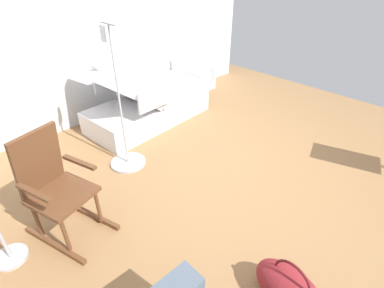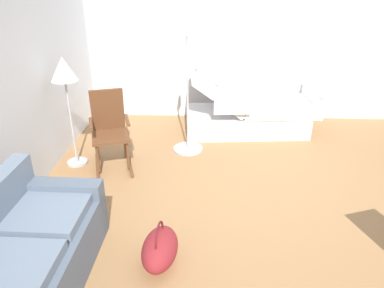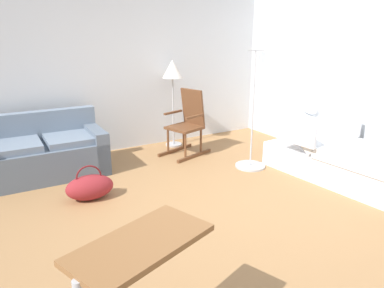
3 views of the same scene
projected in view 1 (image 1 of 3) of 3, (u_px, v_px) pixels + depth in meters
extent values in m
plane|color=#9E7247|center=(240.00, 174.00, 3.55)|extent=(6.66, 6.66, 0.00)
cube|color=silver|center=(113.00, 27.00, 4.41)|extent=(0.10, 5.53, 2.70)
cube|color=silver|center=(149.00, 111.00, 4.63)|extent=(1.04, 2.00, 0.35)
cube|color=white|center=(170.00, 88.00, 4.80)|extent=(1.01, 1.23, 0.14)
cube|color=white|center=(120.00, 88.00, 4.05)|extent=(0.98, 0.92, 0.67)
ellipsoid|color=white|center=(108.00, 73.00, 3.81)|extent=(0.38, 0.50, 0.40)
cube|color=silver|center=(155.00, 98.00, 3.92)|extent=(0.09, 0.56, 0.28)
cube|color=silver|center=(110.00, 81.00, 4.48)|extent=(0.09, 0.56, 0.28)
cube|color=silver|center=(193.00, 72.00, 5.12)|extent=(0.95, 0.13, 0.36)
cylinder|color=black|center=(124.00, 146.00, 3.99)|extent=(0.10, 0.10, 0.10)
cylinder|color=black|center=(94.00, 129.00, 4.40)|extent=(0.10, 0.10, 0.10)
cylinder|color=black|center=(199.00, 108.00, 5.01)|extent=(0.10, 0.10, 0.10)
cylinder|color=black|center=(169.00, 97.00, 5.41)|extent=(0.10, 0.10, 0.10)
cube|color=brown|center=(54.00, 245.00, 2.63)|extent=(0.74, 0.27, 0.05)
cube|color=brown|center=(90.00, 214.00, 2.95)|extent=(0.74, 0.27, 0.05)
cylinder|color=brown|center=(98.00, 205.00, 2.74)|extent=(0.04, 0.04, 0.40)
cylinder|color=brown|center=(65.00, 234.00, 2.46)|extent=(0.04, 0.04, 0.40)
cylinder|color=brown|center=(70.00, 193.00, 2.89)|extent=(0.04, 0.04, 0.40)
cylinder|color=brown|center=(36.00, 218.00, 2.61)|extent=(0.04, 0.04, 0.40)
cube|color=brown|center=(63.00, 195.00, 2.57)|extent=(0.58, 0.60, 0.04)
cube|color=brown|center=(38.00, 161.00, 2.49)|extent=(0.24, 0.45, 0.60)
cube|color=brown|center=(79.00, 162.00, 2.61)|extent=(0.38, 0.16, 0.03)
cube|color=brown|center=(34.00, 193.00, 2.27)|extent=(0.38, 0.16, 0.03)
cylinder|color=#B2B5BA|center=(11.00, 257.00, 2.54)|extent=(0.28, 0.28, 0.03)
torus|color=maroon|center=(292.00, 279.00, 2.08)|extent=(0.30, 0.05, 0.30)
cylinder|color=#B2B5BA|center=(128.00, 163.00, 3.72)|extent=(0.44, 0.44, 0.03)
cylinder|color=#B2B5BA|center=(120.00, 102.00, 3.27)|extent=(0.02, 0.02, 1.65)
cube|color=#B2B5BA|center=(108.00, 24.00, 2.83)|extent=(0.28, 0.02, 0.02)
cube|color=white|center=(104.00, 34.00, 2.96)|extent=(0.09, 0.04, 0.16)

